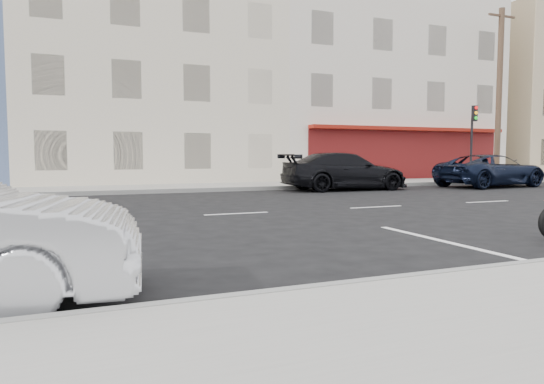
# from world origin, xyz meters

# --- Properties ---
(ground) EXTENTS (120.00, 120.00, 0.00)m
(ground) POSITION_xyz_m (0.00, 0.00, 0.00)
(ground) COLOR black
(ground) RESTS_ON ground
(sidewalk_far) EXTENTS (80.00, 3.40, 0.15)m
(sidewalk_far) POSITION_xyz_m (-5.00, 8.70, 0.07)
(sidewalk_far) COLOR gray
(sidewalk_far) RESTS_ON ground
(curb_near) EXTENTS (80.00, 0.12, 0.16)m
(curb_near) POSITION_xyz_m (-5.00, -7.00, 0.08)
(curb_near) COLOR gray
(curb_near) RESTS_ON ground
(curb_far) EXTENTS (80.00, 0.12, 0.16)m
(curb_far) POSITION_xyz_m (-5.00, 7.00, 0.08)
(curb_far) COLOR gray
(curb_far) RESTS_ON ground
(bldg_cream) EXTENTS (12.00, 12.00, 11.50)m
(bldg_cream) POSITION_xyz_m (-2.00, 16.30, 5.75)
(bldg_cream) COLOR beige
(bldg_cream) RESTS_ON ground
(bldg_corner) EXTENTS (14.00, 12.00, 12.50)m
(bldg_corner) POSITION_xyz_m (11.00, 16.30, 6.25)
(bldg_corner) COLOR beige
(bldg_corner) RESTS_ON ground
(bldg_far_east) EXTENTS (12.00, 12.00, 11.00)m
(bldg_far_east) POSITION_xyz_m (26.00, 16.30, 5.50)
(bldg_far_east) COLOR tan
(bldg_far_east) RESTS_ON ground
(utility_pole) EXTENTS (1.80, 0.30, 9.00)m
(utility_pole) POSITION_xyz_m (15.50, 8.60, 4.74)
(utility_pole) COLOR #422D1E
(utility_pole) RESTS_ON sidewalk_far
(traffic_light) EXTENTS (0.26, 0.30, 3.80)m
(traffic_light) POSITION_xyz_m (13.50, 8.33, 2.56)
(traffic_light) COLOR black
(traffic_light) RESTS_ON sidewalk_far
(fire_hydrant) EXTENTS (0.20, 0.20, 0.72)m
(fire_hydrant) POSITION_xyz_m (12.00, 8.50, 0.53)
(fire_hydrant) COLOR beige
(fire_hydrant) RESTS_ON sidewalk_far
(suv_far) EXTENTS (5.37, 2.82, 1.44)m
(suv_far) POSITION_xyz_m (11.54, 5.19, 0.72)
(suv_far) COLOR black
(suv_far) RESTS_ON ground
(car_far) EXTENTS (5.29, 2.31, 1.51)m
(car_far) POSITION_xyz_m (4.52, 5.96, 0.76)
(car_far) COLOR black
(car_far) RESTS_ON ground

